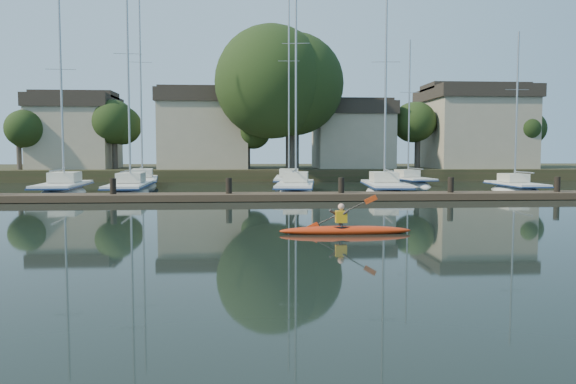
{
  "coord_description": "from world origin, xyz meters",
  "views": [
    {
      "loc": [
        -1.94,
        -15.68,
        2.61
      ],
      "look_at": [
        -0.6,
        3.57,
        1.2
      ],
      "focal_mm": 35.0,
      "sensor_mm": 36.0,
      "label": 1
    }
  ],
  "objects": [
    {
      "name": "sailboat_2",
      "position": [
        0.98,
        19.2,
        -0.2
      ],
      "size": [
        3.45,
        9.84,
        15.95
      ],
      "rotation": [
        0.0,
        0.0,
        -0.13
      ],
      "color": "silver",
      "rests_on": "ground"
    },
    {
      "name": "kayak",
      "position": [
        1.08,
        1.75,
        0.16
      ],
      "size": [
        4.2,
        0.92,
        1.34
      ],
      "rotation": [
        0.0,
        0.0,
        -0.02
      ],
      "color": "#B73F0E",
      "rests_on": "ground"
    },
    {
      "name": "sailboat_4",
      "position": [
        15.22,
        19.24,
        -0.19
      ],
      "size": [
        2.1,
        6.75,
        11.43
      ],
      "rotation": [
        0.0,
        0.0,
        -0.01
      ],
      "color": "silver",
      "rests_on": "ground"
    },
    {
      "name": "sailboat_7",
      "position": [
        10.54,
        27.25,
        -0.18
      ],
      "size": [
        2.79,
        7.88,
        12.44
      ],
      "rotation": [
        0.0,
        0.0,
        0.1
      ],
      "color": "silver",
      "rests_on": "ground"
    },
    {
      "name": "shore",
      "position": [
        1.61,
        40.29,
        3.23
      ],
      "size": [
        90.0,
        25.25,
        12.75
      ],
      "color": "#272F17",
      "rests_on": "ground"
    },
    {
      "name": "sailboat_3",
      "position": [
        6.48,
        18.5,
        -0.21
      ],
      "size": [
        3.04,
        8.88,
        14.05
      ],
      "rotation": [
        0.0,
        0.0,
        -0.09
      ],
      "color": "silver",
      "rests_on": "ground"
    },
    {
      "name": "ground",
      "position": [
        0.0,
        0.0,
        0.0
      ],
      "size": [
        160.0,
        160.0,
        0.0
      ],
      "primitive_type": "plane",
      "color": "black",
      "rests_on": "ground"
    },
    {
      "name": "sailboat_1",
      "position": [
        -9.24,
        19.29,
        -0.2
      ],
      "size": [
        2.67,
        9.11,
        14.74
      ],
      "rotation": [
        0.0,
        0.0,
        0.05
      ],
      "color": "silver",
      "rests_on": "ground"
    },
    {
      "name": "sailboat_6",
      "position": [
        1.14,
        27.43,
        -0.19
      ],
      "size": [
        2.99,
        10.38,
        16.27
      ],
      "rotation": [
        0.0,
        0.0,
        -0.08
      ],
      "color": "silver",
      "rests_on": "ground"
    },
    {
      "name": "dock",
      "position": [
        0.0,
        14.0,
        0.2
      ],
      "size": [
        34.0,
        2.0,
        1.8
      ],
      "color": "#443727",
      "rests_on": "ground"
    },
    {
      "name": "sailboat_0",
      "position": [
        -13.21,
        19.2,
        -0.22
      ],
      "size": [
        2.93,
        8.46,
        13.19
      ],
      "rotation": [
        0.0,
        0.0,
        0.07
      ],
      "color": "silver",
      "rests_on": "ground"
    },
    {
      "name": "sailboat_5",
      "position": [
        -9.9,
        26.87,
        -0.2
      ],
      "size": [
        3.59,
        9.77,
        15.81
      ],
      "rotation": [
        0.0,
        0.0,
        0.15
      ],
      "color": "silver",
      "rests_on": "ground"
    }
  ]
}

